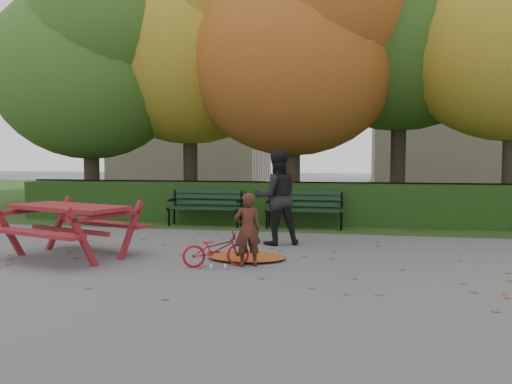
% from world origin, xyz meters
% --- Properties ---
extents(ground, '(90.00, 90.00, 0.00)m').
position_xyz_m(ground, '(0.00, 0.00, 0.00)').
color(ground, slate).
rests_on(ground, ground).
extents(grass_strip, '(90.00, 90.00, 0.00)m').
position_xyz_m(grass_strip, '(0.00, 14.00, 0.01)').
color(grass_strip, '#233814').
rests_on(grass_strip, ground).
extents(building_left, '(10.00, 7.00, 15.00)m').
position_xyz_m(building_left, '(-9.00, 26.00, 7.50)').
color(building_left, '#B4A290').
rests_on(building_left, ground).
extents(building_right, '(9.00, 6.00, 12.00)m').
position_xyz_m(building_right, '(8.00, 28.00, 6.00)').
color(building_right, '#B4A290').
rests_on(building_right, ground).
extents(hedge, '(13.00, 0.90, 1.00)m').
position_xyz_m(hedge, '(0.00, 4.50, 0.50)').
color(hedge, black).
rests_on(hedge, ground).
extents(iron_fence, '(14.00, 0.04, 1.02)m').
position_xyz_m(iron_fence, '(0.00, 5.30, 0.54)').
color(iron_fence, black).
rests_on(iron_fence, ground).
extents(tree_a, '(5.88, 5.60, 7.48)m').
position_xyz_m(tree_a, '(-5.19, 5.58, 4.52)').
color(tree_a, '#2D2319').
rests_on(tree_a, ground).
extents(tree_b, '(6.72, 6.40, 8.79)m').
position_xyz_m(tree_b, '(-2.44, 6.75, 5.40)').
color(tree_b, '#2D2319').
rests_on(tree_b, ground).
extents(tree_c, '(6.30, 6.00, 8.00)m').
position_xyz_m(tree_c, '(0.83, 5.96, 4.82)').
color(tree_c, '#2D2319').
rests_on(tree_c, ground).
extents(tree_d, '(7.14, 6.80, 9.58)m').
position_xyz_m(tree_d, '(3.88, 7.23, 5.98)').
color(tree_d, '#2D2319').
rests_on(tree_d, ground).
extents(tree_f, '(6.93, 6.60, 9.19)m').
position_xyz_m(tree_f, '(-7.13, 9.24, 5.69)').
color(tree_f, '#2D2319').
rests_on(tree_f, ground).
extents(bench_left, '(1.80, 0.57, 0.88)m').
position_xyz_m(bench_left, '(-1.30, 3.70, 0.52)').
color(bench_left, black).
rests_on(bench_left, ground).
extents(bench_right, '(1.80, 0.57, 0.88)m').
position_xyz_m(bench_right, '(1.10, 3.70, 0.52)').
color(bench_right, black).
rests_on(bench_right, ground).
extents(picnic_table, '(2.44, 2.19, 0.99)m').
position_xyz_m(picnic_table, '(-2.41, -0.44, 0.68)').
color(picnic_table, maroon).
rests_on(picnic_table, ground).
extents(leaf_pile, '(1.50, 1.22, 0.09)m').
position_xyz_m(leaf_pile, '(0.52, -0.02, 0.05)').
color(leaf_pile, maroon).
rests_on(leaf_pile, ground).
extents(leaf_scatter, '(9.00, 5.70, 0.01)m').
position_xyz_m(leaf_scatter, '(0.00, 0.30, 0.01)').
color(leaf_scatter, maroon).
rests_on(leaf_scatter, ground).
extents(child, '(0.48, 0.40, 1.13)m').
position_xyz_m(child, '(0.65, -0.55, 0.56)').
color(child, '#442015').
rests_on(child, ground).
extents(adult, '(1.08, 0.98, 1.81)m').
position_xyz_m(adult, '(0.78, 1.45, 0.90)').
color(adult, black).
rests_on(adult, ground).
extents(bicycle, '(1.08, 0.73, 0.54)m').
position_xyz_m(bicycle, '(0.18, -0.66, 0.27)').
color(bicycle, '#A10E15').
rests_on(bicycle, ground).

